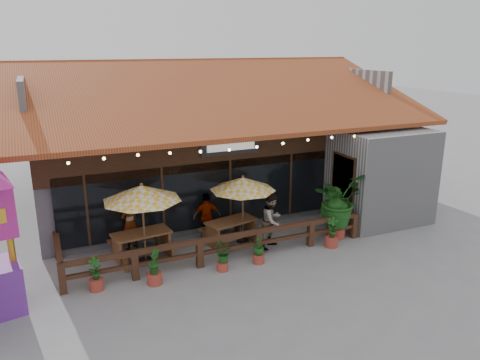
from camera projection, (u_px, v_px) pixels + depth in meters
name	position (u px, v px, depth m)	size (l,w,h in m)	color
ground	(265.00, 247.00, 15.95)	(100.00, 100.00, 0.00)	gray
restaurant_building	(206.00, 147.00, 21.26)	(15.50, 14.73, 6.09)	#A4A4A9
patio_railing	(205.00, 245.00, 14.68)	(10.00, 2.60, 0.92)	#432718
umbrella_left	(142.00, 193.00, 14.31)	(3.08, 3.08, 2.61)	brown
umbrella_right	(243.00, 184.00, 15.85)	(2.83, 2.83, 2.42)	brown
picnic_table_left	(142.00, 241.00, 15.02)	(2.02, 1.80, 0.88)	brown
picnic_table_right	(231.00, 228.00, 16.18)	(2.04, 1.87, 0.84)	brown
tropical_plant	(338.00, 201.00, 16.45)	(2.12, 1.98, 2.37)	#993629
diner_a	(130.00, 223.00, 15.59)	(0.69, 0.45, 1.89)	#382312
diner_b	(272.00, 221.00, 15.74)	(0.93, 0.72, 1.91)	#382312
diner_c	(207.00, 216.00, 16.51)	(0.98, 0.41, 1.67)	#382312
planter_a	(96.00, 276.00, 13.07)	(0.41, 0.41, 1.00)	#993629
planter_b	(154.00, 269.00, 13.39)	(0.44, 0.46, 1.07)	#993629
planter_c	(222.00, 256.00, 14.19)	(0.69, 0.68, 0.86)	#993629
planter_d	(259.00, 250.00, 14.70)	(0.45, 0.45, 0.89)	#993629
planter_e	(332.00, 234.00, 15.90)	(0.44, 0.46, 1.08)	#993629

